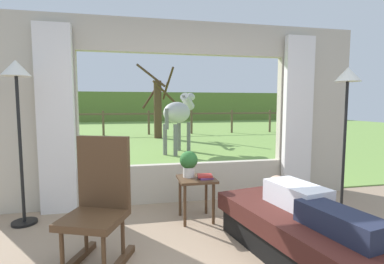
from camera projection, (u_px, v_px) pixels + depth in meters
back_wall_with_window at (185, 115)px, 4.11m from camera, size 5.20×0.12×2.55m
curtain_panel_left at (56, 120)px, 3.64m from camera, size 0.44×0.10×2.40m
curtain_panel_right at (298, 118)px, 4.33m from camera, size 0.44×0.10×2.40m
outdoor_pasture_lawn at (147, 131)px, 14.85m from camera, size 36.00×21.68×0.02m
distant_hill_ridge at (141, 107)px, 24.33m from camera, size 36.00×2.00×2.40m
recliner_sofa at (304, 233)px, 2.65m from camera, size 1.21×1.84×0.42m
reclining_person at (309, 203)px, 2.58m from camera, size 0.45×1.43×0.22m
rocking_chair at (99, 203)px, 2.52m from camera, size 0.68×0.80×1.12m
side_table at (196, 185)px, 3.48m from camera, size 0.44×0.44×0.52m
potted_plant at (189, 162)px, 3.50m from camera, size 0.22×0.22×0.32m
book_stack at (205, 177)px, 3.43m from camera, size 0.19×0.16×0.05m
floor_lamp_left at (17, 93)px, 3.25m from camera, size 0.32×0.32×1.90m
floor_lamp_right at (347, 96)px, 3.64m from camera, size 0.32×0.32×1.87m
horse at (179, 113)px, 8.19m from camera, size 1.36×1.66×1.73m
pasture_tree at (158, 105)px, 11.73m from camera, size 1.72×1.51×2.98m
pasture_fence_line at (149, 119)px, 13.15m from camera, size 16.10×0.10×1.10m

